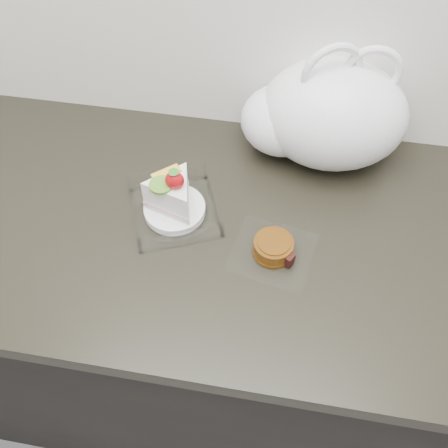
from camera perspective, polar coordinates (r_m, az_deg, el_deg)
name	(u,v)px	position (r m, az deg, el deg)	size (l,w,h in m)	color
counter	(218,325)	(1.38, -0.68, -11.42)	(2.04, 0.64, 0.90)	black
cake_tray	(174,202)	(0.99, -5.76, 2.50)	(0.22, 0.22, 0.13)	white
mooncake_wrap	(274,249)	(0.95, 5.70, -2.81)	(0.18, 0.17, 0.04)	white
plastic_bag	(323,115)	(1.07, 11.22, 12.11)	(0.39, 0.31, 0.28)	white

